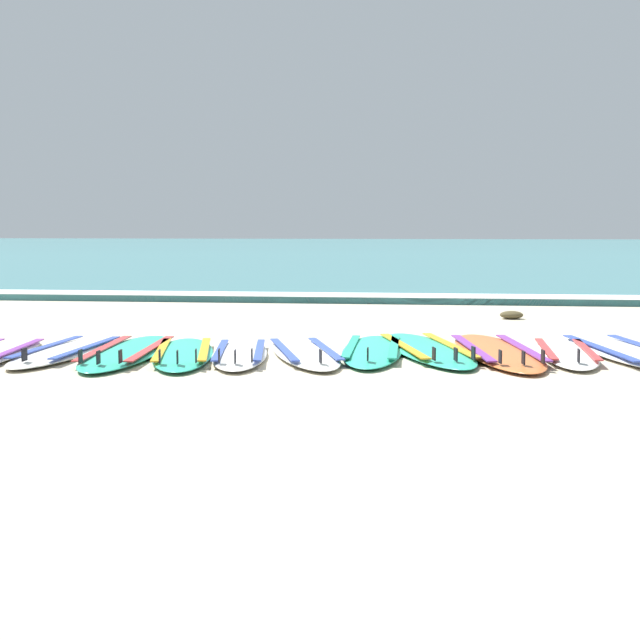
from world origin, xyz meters
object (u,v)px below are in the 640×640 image
Objects in this scene: surfboard_4 at (240,354)px; surfboard_5 at (305,353)px; surfboard_6 at (372,350)px; surfboard_9 at (566,353)px; surfboard_1 at (67,351)px; surfboard_3 at (183,353)px; surfboard_10 at (624,351)px; surfboard_7 at (427,349)px; surfboard_2 at (128,352)px; surfboard_8 at (497,351)px.

surfboard_4 is 0.60m from surfboard_5.
surfboard_9 is (1.78, 0.03, 0.00)m from surfboard_6.
surfboard_1 is 1.09× the size of surfboard_4.
surfboard_3 is at bearing -1.75° from surfboard_1.
surfboard_5 is at bearing 8.44° from surfboard_3.
surfboard_7 is at bearing -178.07° from surfboard_10.
surfboard_1 and surfboard_2 have the same top height.
surfboard_2 is 0.94× the size of surfboard_10.
surfboard_7 is (2.75, 0.52, -0.00)m from surfboard_2.
surfboard_2 is 1.10× the size of surfboard_6.
surfboard_5 is at bearing -158.78° from surfboard_6.
surfboard_9 is at bearing 6.43° from surfboard_5.
surfboard_1 is 0.86× the size of surfboard_7.
surfboard_9 is (3.49, 0.43, -0.00)m from surfboard_3.
surfboard_6 is (1.71, 0.40, -0.00)m from surfboard_3.
surfboard_3 is at bearing -177.46° from surfboard_4.
surfboard_3 is 4.09m from surfboard_10.
surfboard_3 and surfboard_6 have the same top height.
surfboard_8 is (3.40, 0.45, -0.00)m from surfboard_2.
surfboard_4 is (1.65, -0.01, 0.00)m from surfboard_1.
surfboard_4 is 3.00m from surfboard_9.
surfboard_5 is 2.41m from surfboard_9.
surfboard_1 and surfboard_4 have the same top height.
surfboard_8 is at bearing 10.04° from surfboard_5.
surfboard_10 is (2.33, 0.21, 0.00)m from surfboard_6.
surfboard_2 is 4.62m from surfboard_10.
surfboard_2 is 3.43m from surfboard_8.
surfboard_2 is 1.11× the size of surfboard_3.
surfboard_8 is 1.30× the size of surfboard_9.
surfboard_2 and surfboard_4 have the same top height.
surfboard_5 is at bearing -173.57° from surfboard_9.
surfboard_7 is at bearing 19.01° from surfboard_5.
surfboard_4 is at bearing 2.54° from surfboard_3.
surfboard_9 is (4.62, 0.40, 0.00)m from surfboard_1.
surfboard_1 and surfboard_10 have the same top height.
surfboard_2 is at bearing -170.64° from surfboard_6.
surfboard_4 is 2.39m from surfboard_8.
surfboard_3 is 0.85× the size of surfboard_10.
surfboard_7 and surfboard_8 have the same top height.
surfboard_6 is 2.34m from surfboard_10.
surfboard_1 and surfboard_9 have the same top height.
surfboard_8 is 0.63m from surfboard_9.
surfboard_10 is at bearing 1.93° from surfboard_7.
surfboard_10 is (1.83, 0.06, -0.00)m from surfboard_7.
surfboard_4 is 0.77× the size of surfboard_8.
surfboard_8 is (1.15, 0.08, 0.00)m from surfboard_6.
surfboard_10 is at bearing 6.35° from surfboard_1.
surfboard_7 is at bearing 13.88° from surfboard_3.
surfboard_3 is at bearing -166.84° from surfboard_6.
surfboard_9 is at bearing 5.72° from surfboard_2.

